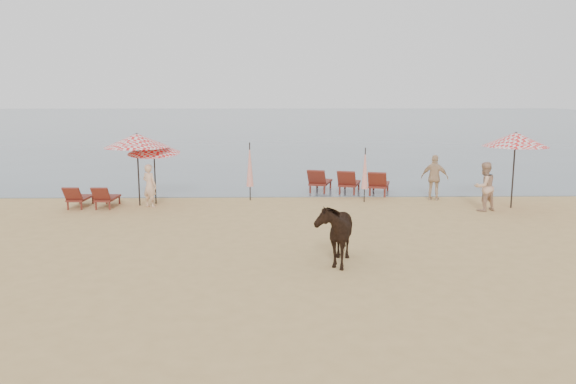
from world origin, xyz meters
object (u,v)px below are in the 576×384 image
Objects in this scene: umbrella_open_right at (516,139)px; umbrella_open_left_b at (154,147)px; beachgoer_right_a at (484,187)px; umbrella_closed_right at (365,169)px; umbrella_closed_left at (250,165)px; beachgoer_left at (150,186)px; cow at (334,232)px; beachgoer_right_b at (435,178)px; umbrella_open_left_a at (137,140)px; lounger_cluster_right at (349,182)px; lounger_cluster_left at (92,197)px.

umbrella_open_left_b is at bearing 175.53° from umbrella_open_right.
umbrella_open_left_b is 1.42× the size of beachgoer_right_a.
umbrella_closed_right is 1.20× the size of beachgoer_right_a.
umbrella_closed_left is 1.08× the size of umbrella_closed_right.
beachgoer_left is (-0.07, -0.66, -1.36)m from umbrella_open_left_b.
umbrella_closed_left is 1.30× the size of beachgoer_right_a.
beachgoer_right_b is (4.81, 8.30, 0.10)m from cow.
umbrella_open_left_a is 0.70m from umbrella_open_left_b.
cow reaches higher than lounger_cluster_right.
umbrella_open_left_a is 1.19× the size of umbrella_closed_left.
lounger_cluster_left is at bearing 33.41° from beachgoer_left.
lounger_cluster_right is 1.72× the size of umbrella_closed_right.
umbrella_open_right is (15.47, -0.28, 2.11)m from lounger_cluster_left.
lounger_cluster_right is at bearing 90.30° from cow.
umbrella_closed_left is 1.27× the size of beachgoer_right_b.
beachgoer_left is at bearing -145.03° from lounger_cluster_right.
lounger_cluster_left is at bearing 179.07° from umbrella_open_right.
umbrella_open_left_b is at bearing 17.33° from umbrella_open_left_a.
lounger_cluster_left is 1.05× the size of beachgoer_left.
umbrella_open_right reaches higher than beachgoer_right_b.
umbrella_closed_right is at bearing -47.05° from beachgoer_right_a.
umbrella_closed_right is at bearing -62.35° from lounger_cluster_right.
lounger_cluster_left is 0.46× the size of lounger_cluster_right.
umbrella_closed_right reaches higher than cow.
umbrella_open_left_a is at bearing -3.65° from beachgoer_left.
cow is 9.38m from beachgoer_left.
umbrella_closed_left is 8.77m from beachgoer_right_a.
beachgoer_right_b is (13.04, 1.32, 0.49)m from lounger_cluster_left.
umbrella_closed_right reaches higher than beachgoer_right_b.
cow is at bearing -83.41° from lounger_cluster_right.
umbrella_closed_left is at bearing 15.68° from lounger_cluster_left.
umbrella_closed_right is at bearing 166.81° from umbrella_open_right.
lounger_cluster_left is at bearing 178.88° from umbrella_open_left_a.
beachgoer_right_a is at bearing -154.33° from beachgoer_left.
umbrella_closed_right is at bearing -12.47° from umbrella_open_left_a.
beachgoer_left is (0.47, -0.31, -1.65)m from umbrella_open_left_a.
umbrella_open_left_a is 8.67m from umbrella_closed_right.
umbrella_open_left_b is 0.89× the size of umbrella_open_right.
lounger_cluster_left is at bearing 149.29° from cow.
beachgoer_left is 12.16m from beachgoer_right_a.
umbrella_closed_right is 8.20m from cow.
beachgoer_right_a is (6.00, 6.18, 0.09)m from cow.
lounger_cluster_left is 6.01m from umbrella_closed_left.
umbrella_open_right is at bearing 52.41° from cow.
umbrella_closed_left is 8.75m from cow.
beachgoer_right_b is at bearing 7.13° from umbrella_closed_right.
umbrella_closed_left is (3.58, 0.61, -0.76)m from umbrella_open_left_b.
umbrella_open_right is 13.48m from beachgoer_left.
beachgoer_right_b is at bearing -11.57° from umbrella_open_left_a.
beachgoer_right_b is at bearing 69.50° from cow.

